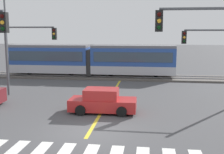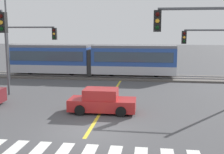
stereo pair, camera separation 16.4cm
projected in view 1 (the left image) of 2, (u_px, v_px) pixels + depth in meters
name	position (u px, v px, depth m)	size (l,w,h in m)	color
ground_plane	(90.00, 131.00, 14.44)	(200.00, 200.00, 0.00)	#474749
track_bed	(122.00, 77.00, 31.08)	(120.00, 4.00, 0.18)	#56514C
rail_near	(121.00, 77.00, 30.35)	(120.00, 0.08, 0.10)	#939399
rail_far	(122.00, 75.00, 31.76)	(120.00, 0.08, 0.10)	#939399
light_rail_tram	(90.00, 59.00, 31.21)	(18.50, 2.64, 3.43)	#B7BAC1
crosswalk_stripe_2	(11.00, 153.00, 11.78)	(0.56, 2.80, 0.01)	silver
lane_centre_line	(109.00, 99.00, 21.25)	(0.20, 16.09, 0.01)	gold
sedan_crossing	(103.00, 101.00, 17.73)	(4.21, 1.95, 1.52)	#B22323
traffic_light_mid_left	(23.00, 46.00, 21.93)	(4.25, 0.38, 5.94)	#515459
traffic_light_mid_right	(220.00, 51.00, 19.56)	(4.25, 0.38, 5.57)	#515459
traffic_light_near_right	(213.00, 52.00, 11.80)	(3.75, 0.38, 6.38)	#515459
street_lamp_west	(8.00, 29.00, 29.03)	(2.14, 0.28, 9.54)	slate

